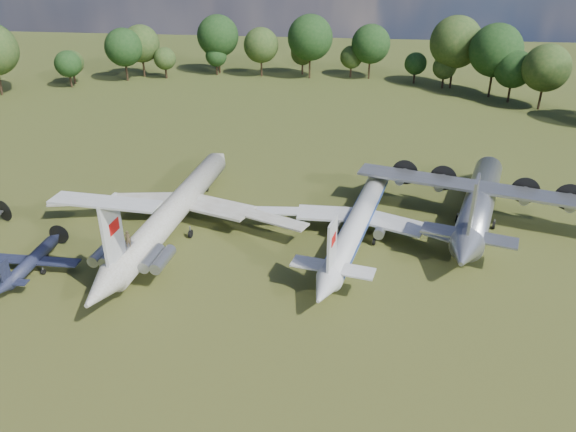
% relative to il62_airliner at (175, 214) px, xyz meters
% --- Properties ---
extents(ground, '(300.00, 300.00, 0.00)m').
position_rel_il62_airliner_xyz_m(ground, '(3.41, -3.55, -2.20)').
color(ground, '#274316').
rests_on(ground, ground).
extents(il62_airliner, '(38.37, 47.77, 4.40)m').
position_rel_il62_airliner_xyz_m(il62_airliner, '(0.00, 0.00, 0.00)').
color(il62_airliner, silver).
rests_on(il62_airliner, ground).
extents(tu104_jet, '(36.05, 43.44, 3.83)m').
position_rel_il62_airliner_xyz_m(tu104_jet, '(23.17, 0.22, -0.29)').
color(tu104_jet, silver).
rests_on(tu104_jet, ground).
extents(an12_transport, '(41.38, 43.98, 4.78)m').
position_rel_il62_airliner_xyz_m(an12_transport, '(38.66, 6.48, 0.19)').
color(an12_transport, '#A2A5AA').
rests_on(an12_transport, ground).
extents(small_prop_west, '(10.58, 14.37, 2.10)m').
position_rel_il62_airliner_xyz_m(small_prop_west, '(-12.98, -11.82, -1.15)').
color(small_prop_west, black).
rests_on(small_prop_west, ground).
extents(person_on_il62, '(0.75, 0.55, 1.88)m').
position_rel_il62_airliner_xyz_m(person_on_il62, '(-1.09, -12.28, 3.14)').
color(person_on_il62, olive).
rests_on(person_on_il62, il62_airliner).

